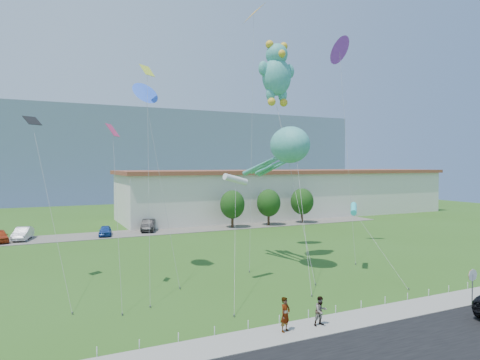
% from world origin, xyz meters
% --- Properties ---
extents(ground, '(160.00, 160.00, 0.00)m').
position_xyz_m(ground, '(0.00, 0.00, 0.00)').
color(ground, '#2D5718').
rests_on(ground, ground).
extents(sidewalk, '(80.00, 2.50, 0.10)m').
position_xyz_m(sidewalk, '(0.00, -2.75, 0.05)').
color(sidewalk, gray).
rests_on(sidewalk, ground).
extents(parking_strip, '(70.00, 6.00, 0.06)m').
position_xyz_m(parking_strip, '(0.00, 35.00, 0.03)').
color(parking_strip, '#59544C').
rests_on(parking_strip, ground).
extents(hill_ridge, '(160.00, 50.00, 25.00)m').
position_xyz_m(hill_ridge, '(0.00, 120.00, 12.50)').
color(hill_ridge, slate).
rests_on(hill_ridge, ground).
extents(warehouse, '(61.00, 15.00, 8.20)m').
position_xyz_m(warehouse, '(26.00, 44.00, 4.12)').
color(warehouse, beige).
rests_on(warehouse, ground).
extents(stop_sign, '(0.80, 0.07, 2.50)m').
position_xyz_m(stop_sign, '(9.50, -4.21, 1.87)').
color(stop_sign, slate).
rests_on(stop_sign, ground).
extents(rope_fence, '(26.05, 0.05, 0.50)m').
position_xyz_m(rope_fence, '(0.00, -1.30, 0.25)').
color(rope_fence, white).
rests_on(rope_fence, ground).
extents(tree_near, '(3.60, 3.60, 5.47)m').
position_xyz_m(tree_near, '(10.00, 34.00, 3.39)').
color(tree_near, '#3F2B19').
rests_on(tree_near, ground).
extents(tree_mid, '(3.60, 3.60, 5.47)m').
position_xyz_m(tree_mid, '(16.00, 34.00, 3.39)').
color(tree_mid, '#3F2B19').
rests_on(tree_mid, ground).
extents(tree_far, '(3.60, 3.60, 5.47)m').
position_xyz_m(tree_far, '(22.00, 34.00, 3.39)').
color(tree_far, '#3F2B19').
rests_on(tree_far, ground).
extents(pedestrian_left, '(0.80, 0.68, 1.87)m').
position_xyz_m(pedestrian_left, '(-3.43, -2.65, 1.03)').
color(pedestrian_left, gray).
rests_on(pedestrian_left, sidewalk).
extents(pedestrian_right, '(0.82, 0.65, 1.64)m').
position_xyz_m(pedestrian_right, '(-1.17, -2.74, 0.92)').
color(pedestrian_right, gray).
rests_on(pedestrian_right, sidewalk).
extents(parked_car_silver, '(2.53, 4.78, 1.50)m').
position_xyz_m(parked_car_silver, '(-17.17, 35.58, 0.81)').
color(parked_car_silver, '#B6B4BB').
rests_on(parked_car_silver, parking_strip).
extents(parked_car_blue, '(2.17, 3.94, 1.27)m').
position_xyz_m(parked_car_blue, '(-7.73, 34.38, 0.70)').
color(parked_car_blue, navy).
rests_on(parked_car_blue, parking_strip).
extents(parked_car_black, '(3.12, 5.05, 1.57)m').
position_xyz_m(parked_car_black, '(-1.78, 35.94, 0.85)').
color(parked_car_black, black).
rests_on(parked_car_black, parking_strip).
extents(octopus_kite, '(4.06, 13.02, 12.38)m').
position_xyz_m(octopus_kite, '(4.01, 9.84, 10.22)').
color(octopus_kite, teal).
rests_on(octopus_kite, ground).
extents(teddy_bear_kite, '(3.70, 8.86, 20.37)m').
position_xyz_m(teddy_bear_kite, '(4.45, 11.87, 17.59)').
color(teddy_bear_kite, teal).
rests_on(teddy_bear_kite, ground).
extents(small_kite_blue, '(2.17, 6.15, 15.75)m').
position_xyz_m(small_kite_blue, '(-7.30, 13.03, 14.74)').
color(small_kite_blue, blue).
rests_on(small_kite_blue, ground).
extents(small_kite_pink, '(1.29, 6.03, 12.00)m').
position_xyz_m(small_kite_pink, '(-10.59, 8.59, 10.24)').
color(small_kite_pink, '#D72F5E').
rests_on(small_kite_pink, ground).
extents(small_kite_yellow, '(2.36, 8.15, 17.07)m').
position_xyz_m(small_kite_yellow, '(-7.63, 10.94, 14.30)').
color(small_kite_yellow, '#DAF038').
rests_on(small_kite_yellow, ground).
extents(small_kite_black, '(2.80, 8.95, 12.87)m').
position_xyz_m(small_kite_black, '(-15.47, 12.58, 10.87)').
color(small_kite_black, black).
rests_on(small_kite_black, ground).
extents(small_kite_cyan, '(0.72, 7.74, 5.76)m').
position_xyz_m(small_kite_cyan, '(9.28, 6.85, 5.28)').
color(small_kite_cyan, '#2ECAD2').
rests_on(small_kite_cyan, ground).
extents(small_kite_orange, '(4.60, 7.05, 24.96)m').
position_xyz_m(small_kite_orange, '(4.22, 16.02, 23.51)').
color(small_kite_orange, '#F5A31B').
rests_on(small_kite_orange, ground).
extents(small_kite_white, '(3.52, 7.95, 8.44)m').
position_xyz_m(small_kite_white, '(-1.72, 7.49, 7.93)').
color(small_kite_white, silver).
rests_on(small_kite_white, ground).
extents(small_kite_purple, '(4.67, 7.97, 22.25)m').
position_xyz_m(small_kite_purple, '(14.28, 15.25, 20.95)').
color(small_kite_purple, purple).
rests_on(small_kite_purple, ground).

